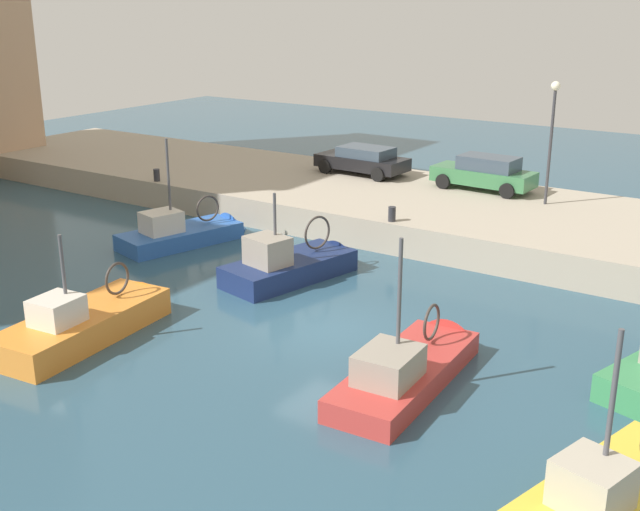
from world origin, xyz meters
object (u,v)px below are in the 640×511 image
Objects in this scene: fishing_boat_blue at (189,239)px; fishing_boat_yellow at (620,506)px; parked_car_green at (485,173)px; parked_car_black at (363,160)px; fishing_boat_red at (411,375)px; fishing_boat_orange at (93,331)px; fishing_boat_navy at (297,273)px; quay_streetlamp at (552,122)px; mooring_bollard_mid at (157,175)px; mooring_bollard_south at (392,214)px.

fishing_boat_yellow is (-8.16, -18.31, -0.01)m from fishing_boat_blue.
parked_car_green is 1.01× the size of parked_car_black.
fishing_boat_red reaches higher than fishing_boat_orange.
fishing_boat_navy is 5.87m from fishing_boat_blue.
fishing_boat_orange is 1.30× the size of quay_streetlamp.
fishing_boat_blue is 10.48× the size of mooring_bollard_mid.
mooring_bollard_south and mooring_bollard_mid have the same top height.
fishing_boat_blue reaches higher than fishing_boat_yellow.
fishing_boat_blue is (0.92, 5.79, -0.01)m from fishing_boat_navy.
quay_streetlamp reaches higher than parked_car_black.
fishing_boat_red is 15.17m from quay_streetlamp.
fishing_boat_red is 1.00× the size of fishing_boat_orange.
fishing_boat_red reaches higher than mooring_bollard_mid.
quay_streetlamp is at bearing -28.03° from fishing_boat_navy.
fishing_boat_yellow is at bearing -150.24° from parked_car_green.
fishing_boat_red is 19.59m from mooring_bollard_mid.
fishing_boat_navy is 10.42× the size of mooring_bollard_south.
mooring_bollard_south is at bearing -90.00° from mooring_bollard_mid.
parked_car_black is (15.21, 10.50, 1.75)m from fishing_boat_red.
parked_car_green is 5.95m from parked_car_black.
fishing_boat_red is 1.43× the size of parked_car_green.
fishing_boat_navy is 8.23m from fishing_boat_red.
fishing_boat_red is 13.76m from fishing_boat_blue.
parked_car_black is 9.45m from mooring_bollard_mid.
fishing_boat_orange is 11.38× the size of mooring_bollard_south.
fishing_boat_red is 9.15m from fishing_boat_orange.
fishing_boat_blue reaches higher than parked_car_black.
parked_car_green is at bearing 29.76° from fishing_boat_yellow.
fishing_boat_orange is at bearing 163.53° from mooring_bollard_south.
mooring_bollard_mid is at bearing 132.69° from parked_car_black.
fishing_boat_navy reaches higher than mooring_bollard_south.
mooring_bollard_south is at bearing 145.58° from quay_streetlamp.
fishing_boat_yellow is 11.42× the size of mooring_bollard_mid.
fishing_boat_navy is at bearing 151.97° from quay_streetlamp.
fishing_boat_red reaches higher than mooring_bollard_south.
parked_car_green is at bearing -39.36° from fishing_boat_blue.
parked_car_green is at bearing 73.42° from quay_streetlamp.
fishing_boat_orange is 1.43× the size of parked_car_black.
mooring_bollard_south is 1.00× the size of mooring_bollard_mid.
fishing_boat_yellow is 19.07m from quay_streetlamp.
fishing_boat_navy is 7.44m from fishing_boat_orange.
parked_car_green is at bearing -11.83° from fishing_boat_navy.
mooring_bollard_south is at bearing 172.29° from parked_car_green.
parked_car_green reaches higher than parked_car_black.
fishing_boat_orange is 18.47m from parked_car_green.
parked_car_black is 0.90× the size of quay_streetlamp.
fishing_boat_yellow is (-2.62, -5.72, -0.02)m from fishing_boat_red.
fishing_boat_blue is at bearing 114.50° from mooring_bollard_south.
quay_streetlamp is (17.00, -7.23, 4.37)m from fishing_boat_orange.
parked_car_green is 8.00× the size of mooring_bollard_mid.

